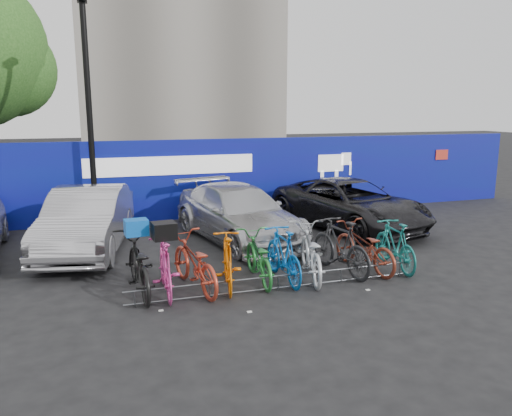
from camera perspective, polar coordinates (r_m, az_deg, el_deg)
name	(u,v)px	position (r m, az deg, el deg)	size (l,w,h in m)	color
ground	(268,280)	(9.95, 1.34, -8.21)	(100.00, 100.00, 0.00)	black
hoarding	(204,179)	(15.32, -5.92, 3.37)	(22.00, 0.18, 2.40)	navy
lamppost	(89,110)	(14.26, -18.53, 10.58)	(0.25, 0.50, 6.11)	black
bike_rack	(278,282)	(9.36, 2.55, -8.45)	(5.60, 0.03, 0.30)	#595B60
car_1	(87,220)	(12.34, -18.74, -1.33)	(1.58, 4.52, 1.49)	#A2A1A6
car_2	(239,213)	(12.69, -2.00, -0.61)	(1.94, 4.78, 1.39)	#B2B3B8
car_3	(350,204)	(14.19, 10.69, 0.44)	(2.26, 4.91, 1.36)	black
bike_0	(138,265)	(9.34, -13.32, -6.30)	(0.73, 2.09, 1.10)	black
bike_1	(165,267)	(9.20, -10.33, -6.64)	(0.49, 1.73, 1.04)	#E53C96
bike_2	(194,263)	(9.35, -7.12, -6.22)	(0.69, 1.99, 1.04)	#B03823
bike_3	(228,261)	(9.38, -3.26, -6.09)	(0.49, 1.74, 1.05)	orange
bike_4	(258,257)	(9.74, 0.22, -5.66)	(0.64, 1.83, 0.96)	#21782E
bike_5	(283,255)	(9.73, 3.15, -5.37)	(0.50, 1.77, 1.07)	blue
bike_6	(310,252)	(9.96, 6.21, -5.04)	(0.70, 2.01, 1.06)	#B9BEC1
bike_7	(341,246)	(10.30, 9.64, -4.34)	(0.54, 1.90, 1.14)	#232325
bike_8	(364,247)	(10.61, 12.22, -4.39)	(0.66, 1.90, 1.00)	maroon
bike_9	(395,245)	(10.85, 15.59, -4.11)	(0.48, 1.72, 1.03)	#1A7B74
cargo_crate	(136,227)	(9.16, -13.52, -2.17)	(0.40, 0.31, 0.29)	#0A51B5
cargo_topcase	(164,231)	(9.01, -10.48, -2.57)	(0.41, 0.37, 0.30)	black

